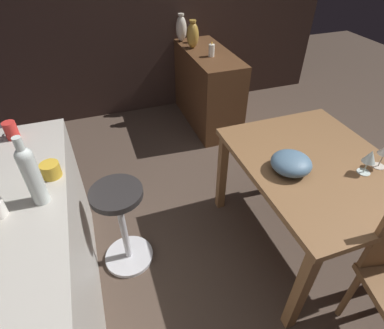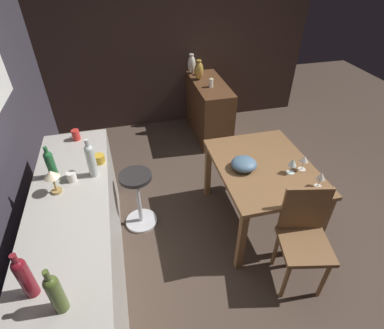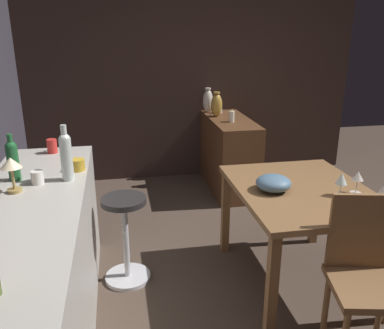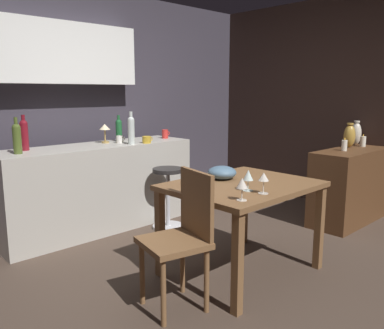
# 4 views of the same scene
# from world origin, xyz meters

# --- Properties ---
(ground_plane) EXTENTS (9.00, 9.00, 0.00)m
(ground_plane) POSITION_xyz_m (0.00, 0.00, 0.00)
(ground_plane) COLOR #47382D
(wall_side_right) EXTENTS (0.10, 4.40, 2.60)m
(wall_side_right) POSITION_xyz_m (2.55, 0.30, 1.30)
(wall_side_right) COLOR #33231E
(wall_side_right) RESTS_ON ground_plane
(dining_table) EXTENTS (1.13, 0.90, 0.74)m
(dining_table) POSITION_xyz_m (0.10, -0.22, 0.65)
(dining_table) COLOR brown
(dining_table) RESTS_ON ground_plane
(kitchen_counter) EXTENTS (2.10, 0.60, 0.90)m
(kitchen_counter) POSITION_xyz_m (-0.18, 1.51, 0.45)
(kitchen_counter) COLOR #B2ADA3
(kitchen_counter) RESTS_ON ground_plane
(sideboard_cabinet) EXTENTS (1.10, 0.44, 0.82)m
(sideboard_cabinet) POSITION_xyz_m (1.98, -0.23, 0.41)
(sideboard_cabinet) COLOR #56351E
(sideboard_cabinet) RESTS_ON ground_plane
(chair_near_window) EXTENTS (0.48, 0.48, 0.93)m
(chair_near_window) POSITION_xyz_m (-0.60, -0.29, 0.51)
(chair_near_window) COLOR brown
(chair_near_window) RESTS_ON ground_plane
(bar_stool) EXTENTS (0.34, 0.34, 0.66)m
(bar_stool) POSITION_xyz_m (0.35, 0.99, 0.35)
(bar_stool) COLOR #262323
(bar_stool) RESTS_ON ground_plane
(wine_glass_left) EXTENTS (0.08, 0.08, 0.15)m
(wine_glass_left) POSITION_xyz_m (-0.05, -0.53, 0.85)
(wine_glass_left) COLOR silver
(wine_glass_left) RESTS_ON dining_table
(wine_glass_right) EXTENTS (0.08, 0.08, 0.15)m
(wine_glass_right) POSITION_xyz_m (-0.30, -0.54, 0.85)
(wine_glass_right) COLOR silver
(wine_glass_right) RESTS_ON dining_table
(wine_glass_center) EXTENTS (0.08, 0.08, 0.16)m
(wine_glass_center) POSITION_xyz_m (-0.06, -0.41, 0.85)
(wine_glass_center) COLOR silver
(wine_glass_center) RESTS_ON dining_table
(fruit_bowl) EXTENTS (0.24, 0.24, 0.11)m
(fruit_bowl) POSITION_xyz_m (0.10, -0.01, 0.79)
(fruit_bowl) COLOR slate
(fruit_bowl) RESTS_ON dining_table
(wine_bottle_clear) EXTENTS (0.07, 0.07, 0.34)m
(wine_bottle_clear) POSITION_xyz_m (0.13, 1.32, 1.06)
(wine_bottle_clear) COLOR silver
(wine_bottle_clear) RESTS_ON kitchen_counter
(wine_bottle_green) EXTENTS (0.07, 0.07, 0.29)m
(wine_bottle_green) POSITION_xyz_m (0.18, 1.64, 1.04)
(wine_bottle_green) COLOR #1E592D
(wine_bottle_green) RESTS_ON kitchen_counter
(cup_red) EXTENTS (0.11, 0.07, 0.10)m
(cup_red) POSITION_xyz_m (0.73, 1.49, 0.95)
(cup_red) COLOR red
(cup_red) RESTS_ON kitchen_counter
(cup_mustard) EXTENTS (0.13, 0.09, 0.08)m
(cup_mustard) POSITION_xyz_m (0.30, 1.27, 0.94)
(cup_mustard) COLOR gold
(cup_mustard) RESTS_ON kitchen_counter
(cup_white) EXTENTS (0.11, 0.07, 0.08)m
(cup_white) POSITION_xyz_m (0.10, 1.49, 0.94)
(cup_white) COLOR white
(cup_white) RESTS_ON kitchen_counter
(counter_lamp) EXTENTS (0.12, 0.12, 0.21)m
(counter_lamp) POSITION_xyz_m (-0.02, 1.60, 1.05)
(counter_lamp) COLOR #A58447
(counter_lamp) RESTS_ON kitchen_counter
(pillar_candle_tall) EXTENTS (0.06, 0.06, 0.14)m
(pillar_candle_tall) POSITION_xyz_m (2.32, -0.19, 0.88)
(pillar_candle_tall) COLOR white
(pillar_candle_tall) RESTS_ON sideboard_cabinet
(pillar_candle_short) EXTENTS (0.06, 0.06, 0.14)m
(pillar_candle_short) POSITION_xyz_m (1.83, -0.21, 0.88)
(pillar_candle_short) COLOR white
(pillar_candle_short) RESTS_ON sideboard_cabinet
(vase_ceramic_ivory) EXTENTS (0.12, 0.12, 0.29)m
(vase_ceramic_ivory) POSITION_xyz_m (2.40, -0.07, 0.96)
(vase_ceramic_ivory) COLOR beige
(vase_ceramic_ivory) RESTS_ON sideboard_cabinet
(vase_brass) EXTENTS (0.13, 0.13, 0.28)m
(vase_brass) POSITION_xyz_m (2.13, -0.11, 0.95)
(vase_brass) COLOR #B78C38
(vase_brass) RESTS_ON sideboard_cabinet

